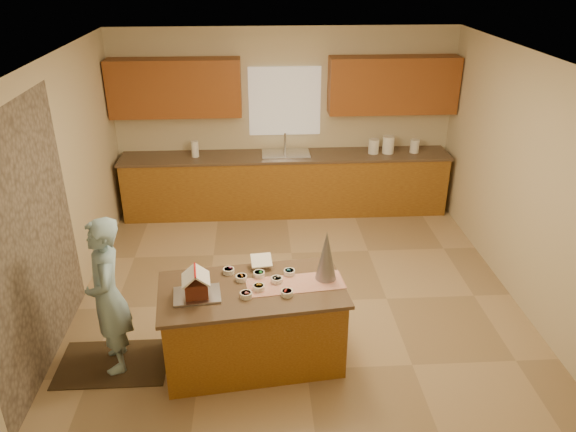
# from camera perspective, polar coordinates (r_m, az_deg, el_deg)

# --- Properties ---
(floor) EXTENTS (5.50, 5.50, 0.00)m
(floor) POSITION_cam_1_polar(r_m,az_deg,el_deg) (6.41, 1.01, -8.85)
(floor) COLOR tan
(floor) RESTS_ON ground
(ceiling) EXTENTS (5.50, 5.50, 0.00)m
(ceiling) POSITION_cam_1_polar(r_m,az_deg,el_deg) (5.36, 1.24, 15.68)
(ceiling) COLOR silver
(ceiling) RESTS_ON floor
(wall_back) EXTENTS (5.50, 5.50, 0.00)m
(wall_back) POSITION_cam_1_polar(r_m,az_deg,el_deg) (8.34, -0.36, 9.81)
(wall_back) COLOR beige
(wall_back) RESTS_ON floor
(wall_front) EXTENTS (5.50, 5.50, 0.00)m
(wall_front) POSITION_cam_1_polar(r_m,az_deg,el_deg) (3.42, 4.80, -16.28)
(wall_front) COLOR beige
(wall_front) RESTS_ON floor
(wall_left) EXTENTS (5.50, 5.50, 0.00)m
(wall_left) POSITION_cam_1_polar(r_m,az_deg,el_deg) (6.10, -23.02, 1.57)
(wall_left) COLOR beige
(wall_left) RESTS_ON floor
(wall_right) EXTENTS (5.50, 5.50, 0.00)m
(wall_right) POSITION_cam_1_polar(r_m,az_deg,el_deg) (6.44, 23.92, 2.63)
(wall_right) COLOR beige
(wall_right) RESTS_ON floor
(stone_accent) EXTENTS (0.00, 2.50, 2.50)m
(stone_accent) POSITION_cam_1_polar(r_m,az_deg,el_deg) (5.46, -25.15, -2.82)
(stone_accent) COLOR gray
(stone_accent) RESTS_ON wall_left
(window_curtain) EXTENTS (1.05, 0.03, 1.00)m
(window_curtain) POSITION_cam_1_polar(r_m,az_deg,el_deg) (8.23, -0.35, 11.76)
(window_curtain) COLOR white
(window_curtain) RESTS_ON wall_back
(back_counter_base) EXTENTS (4.80, 0.60, 0.88)m
(back_counter_base) POSITION_cam_1_polar(r_m,az_deg,el_deg) (8.36, -0.23, 3.23)
(back_counter_base) COLOR #91601E
(back_counter_base) RESTS_ON floor
(back_counter_top) EXTENTS (4.85, 0.63, 0.04)m
(back_counter_top) POSITION_cam_1_polar(r_m,az_deg,el_deg) (8.19, -0.23, 6.21)
(back_counter_top) COLOR brown
(back_counter_top) RESTS_ON back_counter_base
(upper_cabinet_left) EXTENTS (1.85, 0.35, 0.80)m
(upper_cabinet_left) POSITION_cam_1_polar(r_m,az_deg,el_deg) (8.10, -11.60, 12.84)
(upper_cabinet_left) COLOR brown
(upper_cabinet_left) RESTS_ON wall_back
(upper_cabinet_right) EXTENTS (1.85, 0.35, 0.80)m
(upper_cabinet_right) POSITION_cam_1_polar(r_m,az_deg,el_deg) (8.26, 10.80, 13.15)
(upper_cabinet_right) COLOR brown
(upper_cabinet_right) RESTS_ON wall_back
(sink) EXTENTS (0.70, 0.45, 0.12)m
(sink) POSITION_cam_1_polar(r_m,az_deg,el_deg) (8.19, -0.23, 6.14)
(sink) COLOR silver
(sink) RESTS_ON back_counter_top
(faucet) EXTENTS (0.03, 0.03, 0.28)m
(faucet) POSITION_cam_1_polar(r_m,az_deg,el_deg) (8.31, -0.31, 7.66)
(faucet) COLOR silver
(faucet) RESTS_ON back_counter_top
(island_base) EXTENTS (1.72, 1.00, 0.80)m
(island_base) POSITION_cam_1_polar(r_m,az_deg,el_deg) (5.37, -3.63, -11.34)
(island_base) COLOR #91601E
(island_base) RESTS_ON floor
(island_top) EXTENTS (1.80, 1.08, 0.04)m
(island_top) POSITION_cam_1_polar(r_m,az_deg,el_deg) (5.13, -3.76, -7.61)
(island_top) COLOR brown
(island_top) RESTS_ON island_base
(table_runner) EXTENTS (0.94, 0.43, 0.01)m
(table_runner) POSITION_cam_1_polar(r_m,az_deg,el_deg) (5.17, 0.77, -7.00)
(table_runner) COLOR #A9270C
(table_runner) RESTS_ON island_top
(baking_tray) EXTENTS (0.45, 0.35, 0.02)m
(baking_tray) POSITION_cam_1_polar(r_m,az_deg,el_deg) (5.06, -9.38, -8.07)
(baking_tray) COLOR silver
(baking_tray) RESTS_ON island_top
(cookbook) EXTENTS (0.22, 0.18, 0.09)m
(cookbook) POSITION_cam_1_polar(r_m,az_deg,el_deg) (5.39, -2.77, -4.61)
(cookbook) COLOR white
(cookbook) RESTS_ON island_top
(tinsel_tree) EXTENTS (0.22, 0.22, 0.50)m
(tinsel_tree) POSITION_cam_1_polar(r_m,az_deg,el_deg) (5.14, 3.98, -4.08)
(tinsel_tree) COLOR #A1A2AC
(tinsel_tree) RESTS_ON island_top
(rug) EXTENTS (1.05, 0.68, 0.01)m
(rug) POSITION_cam_1_polar(r_m,az_deg,el_deg) (5.82, -17.55, -14.30)
(rug) COLOR black
(rug) RESTS_ON floor
(boy) EXTENTS (0.50, 0.64, 1.55)m
(boy) POSITION_cam_1_polar(r_m,az_deg,el_deg) (5.35, -18.13, -7.87)
(boy) COLOR #97C3D7
(boy) RESTS_ON rug
(canister_a) EXTENTS (0.16, 0.16, 0.21)m
(canister_a) POSITION_cam_1_polar(r_m,az_deg,el_deg) (8.32, 8.84, 7.14)
(canister_a) COLOR white
(canister_a) RESTS_ON back_counter_top
(canister_b) EXTENTS (0.18, 0.18, 0.25)m
(canister_b) POSITION_cam_1_polar(r_m,az_deg,el_deg) (8.36, 10.33, 7.26)
(canister_b) COLOR white
(canister_b) RESTS_ON back_counter_top
(canister_c) EXTENTS (0.14, 0.14, 0.19)m
(canister_c) POSITION_cam_1_polar(r_m,az_deg,el_deg) (8.47, 12.95, 7.06)
(canister_c) COLOR white
(canister_c) RESTS_ON back_counter_top
(paper_towel) EXTENTS (0.11, 0.11, 0.23)m
(paper_towel) POSITION_cam_1_polar(r_m,az_deg,el_deg) (8.18, -9.60, 6.84)
(paper_towel) COLOR white
(paper_towel) RESTS_ON back_counter_top
(gingerbread_house) EXTENTS (0.28, 0.28, 0.26)m
(gingerbread_house) POSITION_cam_1_polar(r_m,az_deg,el_deg) (5.01, -9.46, -7.05)
(gingerbread_house) COLOR #5F2819
(gingerbread_house) RESTS_ON baking_tray
(candy_bowls) EXTENTS (0.69, 0.53, 0.05)m
(candy_bowls) POSITION_cam_1_polar(r_m,az_deg,el_deg) (5.17, -2.83, -6.74)
(candy_bowls) COLOR #3598C9
(candy_bowls) RESTS_ON island_top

